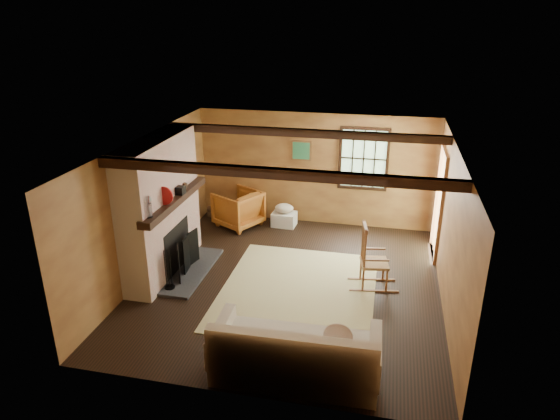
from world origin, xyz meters
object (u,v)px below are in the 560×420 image
(fireplace, at_px, (162,213))
(armchair, at_px, (238,209))
(rocking_chair, at_px, (372,261))
(sofa, at_px, (296,357))
(laundry_basket, at_px, (284,219))

(fireplace, height_order, armchair, fireplace)
(fireplace, relative_size, armchair, 2.79)
(fireplace, xyz_separation_m, rocking_chair, (3.59, 0.21, -0.63))
(fireplace, relative_size, rocking_chair, 2.13)
(sofa, distance_m, laundry_basket, 4.81)
(rocking_chair, bearing_deg, fireplace, 83.74)
(rocking_chair, height_order, laundry_basket, rocking_chair)
(fireplace, xyz_separation_m, sofa, (2.78, -2.28, -0.80))
(fireplace, relative_size, sofa, 1.14)
(laundry_basket, bearing_deg, armchair, -167.91)
(laundry_basket, relative_size, armchair, 0.58)
(fireplace, distance_m, laundry_basket, 3.05)
(sofa, bearing_deg, fireplace, 139.21)
(fireplace, relative_size, laundry_basket, 4.80)
(fireplace, bearing_deg, rocking_chair, 3.30)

